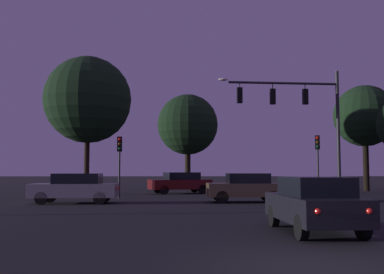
% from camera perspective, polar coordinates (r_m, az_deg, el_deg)
% --- Properties ---
extents(ground_plane, '(168.00, 168.00, 0.00)m').
position_cam_1_polar(ground_plane, '(32.37, 2.56, -7.26)').
color(ground_plane, black).
rests_on(ground_plane, ground).
extents(traffic_signal_mast_arm, '(7.12, 0.68, 7.49)m').
position_cam_1_polar(traffic_signal_mast_arm, '(26.41, 13.88, 3.43)').
color(traffic_signal_mast_arm, '#232326').
rests_on(traffic_signal_mast_arm, ground).
extents(traffic_light_corner_left, '(0.36, 0.38, 3.90)m').
position_cam_1_polar(traffic_light_corner_left, '(29.27, 15.90, -1.98)').
color(traffic_light_corner_left, '#232326').
rests_on(traffic_light_corner_left, ground).
extents(traffic_light_corner_right, '(0.32, 0.36, 3.70)m').
position_cam_1_polar(traffic_light_corner_right, '(26.98, -9.34, -2.20)').
color(traffic_light_corner_right, '#232326').
rests_on(traffic_light_corner_right, ground).
extents(car_nearside_lane, '(1.91, 4.10, 1.52)m').
position_cam_1_polar(car_nearside_lane, '(12.63, 15.46, -8.25)').
color(car_nearside_lane, black).
rests_on(car_nearside_lane, ground).
extents(car_crossing_left, '(4.41, 1.86, 1.52)m').
position_cam_1_polar(car_crossing_left, '(23.42, -14.83, -6.33)').
color(car_crossing_left, gray).
rests_on(car_crossing_left, ground).
extents(car_crossing_right, '(4.08, 1.97, 1.52)m').
position_cam_1_polar(car_crossing_right, '(23.62, 6.94, -6.42)').
color(car_crossing_right, '#473828').
rests_on(car_crossing_right, ground).
extents(car_far_lane, '(4.70, 3.18, 1.52)m').
position_cam_1_polar(car_far_lane, '(32.00, -1.53, -5.87)').
color(car_far_lane, '#4C0F0F').
rests_on(car_far_lane, ground).
extents(tree_behind_sign, '(5.98, 5.98, 9.51)m').
position_cam_1_polar(tree_behind_sign, '(31.37, -13.29, 4.67)').
color(tree_behind_sign, black).
rests_on(tree_behind_sign, ground).
extents(tree_left_far, '(4.98, 4.98, 8.57)m').
position_cam_1_polar(tree_left_far, '(38.60, 21.37, 2.51)').
color(tree_left_far, black).
rests_on(tree_left_far, ground).
extents(tree_right_cluster, '(5.29, 5.29, 8.30)m').
position_cam_1_polar(tree_right_cluster, '(38.64, -0.56, 1.59)').
color(tree_right_cluster, black).
rests_on(tree_right_cluster, ground).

